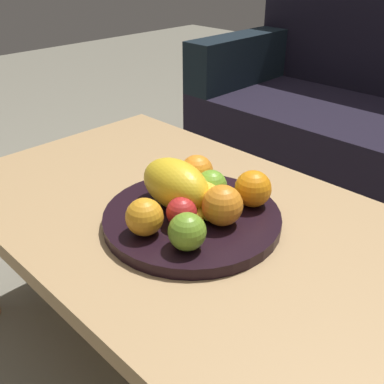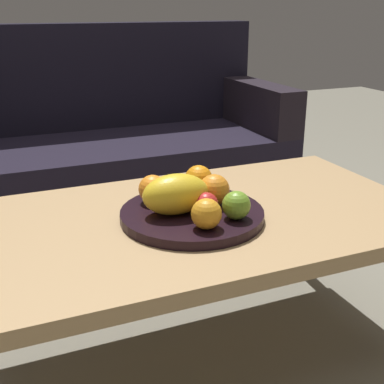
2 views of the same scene
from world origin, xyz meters
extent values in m
plane|color=slate|center=(0.00, 0.00, 0.00)|extent=(8.00, 8.00, 0.00)
cube|color=tan|center=(0.00, 0.00, 0.44)|extent=(1.26, 0.69, 0.04)
cylinder|color=tan|center=(0.59, 0.30, 0.21)|extent=(0.05, 0.05, 0.42)
cube|color=black|center=(0.01, 1.10, 0.20)|extent=(1.70, 0.70, 0.40)
cube|color=black|center=(0.01, 1.38, 0.65)|extent=(1.70, 0.14, 0.50)
cube|color=black|center=(0.79, 1.10, 0.51)|extent=(0.14, 0.70, 0.22)
cylinder|color=black|center=(-0.02, -0.02, 0.47)|extent=(0.37, 0.37, 0.03)
ellipsoid|color=yellow|center=(-0.06, -0.02, 0.53)|extent=(0.18, 0.11, 0.10)
sphere|color=orange|center=(-0.09, 0.07, 0.52)|extent=(0.08, 0.08, 0.08)
sphere|color=orange|center=(0.05, -0.01, 0.52)|extent=(0.08, 0.08, 0.08)
sphere|color=orange|center=(-0.03, -0.14, 0.52)|extent=(0.07, 0.07, 0.07)
sphere|color=orange|center=(0.05, 0.09, 0.52)|extent=(0.08, 0.08, 0.08)
sphere|color=#6DA72D|center=(-0.03, 0.05, 0.52)|extent=(0.07, 0.07, 0.07)
sphere|color=olive|center=(0.06, -0.11, 0.52)|extent=(0.07, 0.07, 0.07)
sphere|color=red|center=(0.00, -0.07, 0.51)|extent=(0.06, 0.06, 0.06)
ellipsoid|color=gold|center=(-0.02, 0.00, 0.50)|extent=(0.15, 0.10, 0.03)
ellipsoid|color=yellow|center=(0.00, 0.00, 0.50)|extent=(0.15, 0.08, 0.03)
ellipsoid|color=yellow|center=(-0.02, 0.00, 0.50)|extent=(0.13, 0.13, 0.03)
ellipsoid|color=gold|center=(0.00, 0.00, 0.53)|extent=(0.15, 0.09, 0.03)
ellipsoid|color=gold|center=(-0.01, 0.01, 0.53)|extent=(0.15, 0.03, 0.03)
camera|label=1|loc=(0.54, -0.58, 0.98)|focal=41.65mm
camera|label=2|loc=(-0.48, -1.13, 0.98)|focal=47.16mm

